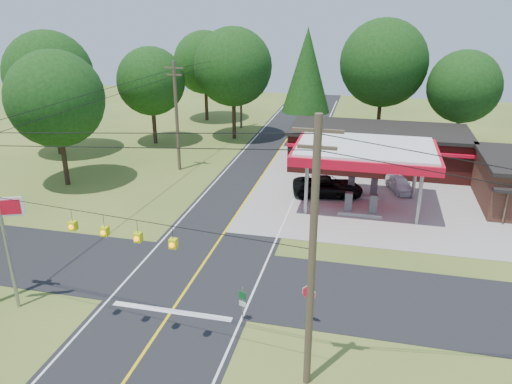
% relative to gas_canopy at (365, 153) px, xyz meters
% --- Properties ---
extents(ground, '(120.00, 120.00, 0.00)m').
position_rel_gas_canopy_xyz_m(ground, '(-9.00, -13.00, -4.27)').
color(ground, '#476122').
rests_on(ground, ground).
extents(main_highway, '(8.00, 120.00, 0.02)m').
position_rel_gas_canopy_xyz_m(main_highway, '(-9.00, -13.00, -4.26)').
color(main_highway, black).
rests_on(main_highway, ground).
extents(cross_road, '(70.00, 7.00, 0.02)m').
position_rel_gas_canopy_xyz_m(cross_road, '(-9.00, -13.00, -4.25)').
color(cross_road, black).
rests_on(cross_road, ground).
extents(lane_center_yellow, '(0.15, 110.00, 0.00)m').
position_rel_gas_canopy_xyz_m(lane_center_yellow, '(-9.00, -13.00, -4.24)').
color(lane_center_yellow, yellow).
rests_on(lane_center_yellow, main_highway).
extents(gas_canopy, '(10.60, 7.40, 4.88)m').
position_rel_gas_canopy_xyz_m(gas_canopy, '(0.00, 0.00, 0.00)').
color(gas_canopy, gray).
rests_on(gas_canopy, ground).
extents(convenience_store, '(16.40, 7.55, 3.80)m').
position_rel_gas_canopy_xyz_m(convenience_store, '(1.00, 9.98, -2.35)').
color(convenience_store, '#531B17').
rests_on(convenience_store, ground).
extents(utility_pole_near_right, '(1.80, 0.30, 11.50)m').
position_rel_gas_canopy_xyz_m(utility_pole_near_right, '(-1.50, -20.00, 1.69)').
color(utility_pole_near_right, '#473828').
rests_on(utility_pole_near_right, ground).
extents(utility_pole_far_left, '(1.80, 0.30, 10.00)m').
position_rel_gas_canopy_xyz_m(utility_pole_far_left, '(-17.00, 5.00, 0.93)').
color(utility_pole_far_left, '#473828').
rests_on(utility_pole_far_left, ground).
extents(utility_pole_north, '(0.30, 0.30, 9.50)m').
position_rel_gas_canopy_xyz_m(utility_pole_north, '(-15.50, 22.00, 0.48)').
color(utility_pole_north, '#473828').
rests_on(utility_pole_north, ground).
extents(overhead_beacons, '(17.04, 2.04, 1.03)m').
position_rel_gas_canopy_xyz_m(overhead_beacons, '(-10.00, -19.00, 1.95)').
color(overhead_beacons, black).
rests_on(overhead_beacons, ground).
extents(treeline_backdrop, '(70.27, 51.59, 13.30)m').
position_rel_gas_canopy_xyz_m(treeline_backdrop, '(-8.18, 11.01, 3.22)').
color(treeline_backdrop, '#332316').
rests_on(treeline_backdrop, ground).
extents(suv_car, '(6.47, 6.47, 1.58)m').
position_rel_gas_canopy_xyz_m(suv_car, '(-2.78, 1.50, -3.48)').
color(suv_car, black).
rests_on(suv_car, ground).
extents(sedan_car, '(4.69, 4.69, 1.24)m').
position_rel_gas_canopy_xyz_m(sedan_car, '(3.00, 4.00, -3.64)').
color(sedan_car, white).
rests_on(sedan_car, ground).
extents(big_stop_sign, '(2.18, 0.97, 6.26)m').
position_rel_gas_canopy_xyz_m(big_stop_sign, '(-17.00, -18.01, 0.33)').
color(big_stop_sign, gray).
rests_on(big_stop_sign, ground).
extents(octagonal_stop_sign, '(0.72, 0.34, 2.19)m').
position_rel_gas_canopy_xyz_m(octagonal_stop_sign, '(-2.00, -16.01, -2.65)').
color(octagonal_stop_sign, gray).
rests_on(octagonal_stop_sign, ground).
extents(route_sign_post, '(0.38, 0.18, 1.96)m').
position_rel_gas_canopy_xyz_m(route_sign_post, '(-5.20, -16.52, -3.11)').
color(route_sign_post, gray).
rests_on(route_sign_post, ground).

